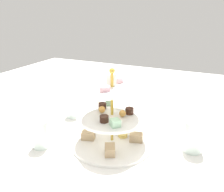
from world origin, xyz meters
The scene contains 7 objects.
ground_plane centered at (0.00, 0.00, 0.00)m, with size 2.40×2.40×0.00m, color white.
tiered_serving_stand centered at (0.00, 0.00, 0.08)m, with size 0.31×0.31×0.28m.
water_glass_tall_right centered at (0.07, -0.28, 0.06)m, with size 0.07×0.07×0.11m, color silver.
water_glass_short_left centered at (0.13, 0.26, 0.04)m, with size 0.06×0.06×0.08m, color silver.
teacup_with_saucer centered at (0.25, 0.16, 0.02)m, with size 0.09×0.09×0.05m.
butter_knife_right centered at (0.33, -0.08, 0.00)m, with size 0.17×0.01×0.00m, color silver.
water_glass_mid_back centered at (-0.13, 0.22, 0.05)m, with size 0.06×0.06×0.10m, color silver.
Camera 1 is at (-0.67, -0.31, 0.46)m, focal length 36.45 mm.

